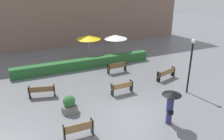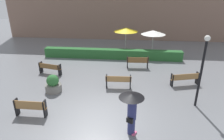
{
  "view_description": "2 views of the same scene",
  "coord_description": "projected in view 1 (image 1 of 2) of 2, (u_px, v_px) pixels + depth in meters",
  "views": [
    {
      "loc": [
        -5.86,
        -10.31,
        7.72
      ],
      "look_at": [
        0.79,
        5.07,
        0.88
      ],
      "focal_mm": 38.1,
      "sensor_mm": 36.0,
      "label": 1
    },
    {
      "loc": [
        1.31,
        -8.4,
        5.87
      ],
      "look_at": [
        0.1,
        3.36,
        0.97
      ],
      "focal_mm": 32.0,
      "sensor_mm": 36.0,
      "label": 2
    }
  ],
  "objects": [
    {
      "name": "hedge_strip",
      "position": [
        84.0,
        64.0,
        20.67
      ],
      "size": [
        12.13,
        0.7,
        0.84
      ],
      "primitive_type": "cube",
      "color": "#28602D",
      "rests_on": "ground"
    },
    {
      "name": "planter_pot",
      "position": [
        69.0,
        105.0,
        14.08
      ],
      "size": [
        0.97,
        0.97,
        1.1
      ],
      "color": "slate",
      "rests_on": "ground"
    },
    {
      "name": "patio_umbrella_white",
      "position": [
        116.0,
        37.0,
        22.48
      ],
      "size": [
        2.19,
        2.19,
        2.32
      ],
      "color": "silver",
      "rests_on": "ground"
    },
    {
      "name": "bench_mid_center",
      "position": [
        122.0,
        87.0,
        16.21
      ],
      "size": [
        1.61,
        0.43,
        0.85
      ],
      "color": "#9E7242",
      "rests_on": "ground"
    },
    {
      "name": "bench_back_row",
      "position": [
        117.0,
        67.0,
        19.68
      ],
      "size": [
        1.71,
        0.45,
        0.91
      ],
      "color": "brown",
      "rests_on": "ground"
    },
    {
      "name": "patio_umbrella_yellow",
      "position": [
        89.0,
        37.0,
        22.02
      ],
      "size": [
        2.25,
        2.25,
        2.4
      ],
      "color": "silver",
      "rests_on": "ground"
    },
    {
      "name": "lamp_post",
      "position": [
        191.0,
        61.0,
        15.74
      ],
      "size": [
        0.28,
        0.28,
        3.81
      ],
      "color": "black",
      "rests_on": "ground"
    },
    {
      "name": "ground_plane",
      "position": [
        134.0,
        116.0,
        13.84
      ],
      "size": [
        60.0,
        60.0,
        0.0
      ],
      "primitive_type": "plane",
      "color": "slate"
    },
    {
      "name": "bench_far_right",
      "position": [
        166.0,
        73.0,
        18.48
      ],
      "size": [
        1.88,
        0.8,
        0.82
      ],
      "color": "#9E7242",
      "rests_on": "ground"
    },
    {
      "name": "bench_near_left",
      "position": [
        78.0,
        129.0,
        11.85
      ],
      "size": [
        1.56,
        0.34,
        0.88
      ],
      "color": "#9E7242",
      "rests_on": "ground"
    },
    {
      "name": "pedestrian_with_umbrella",
      "position": [
        171.0,
        103.0,
        12.66
      ],
      "size": [
        1.04,
        1.04,
        1.98
      ],
      "color": "navy",
      "rests_on": "ground"
    },
    {
      "name": "bench_far_left",
      "position": [
        42.0,
        91.0,
        15.78
      ],
      "size": [
        1.76,
        0.75,
        0.82
      ],
      "color": "brown",
      "rests_on": "ground"
    }
  ]
}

